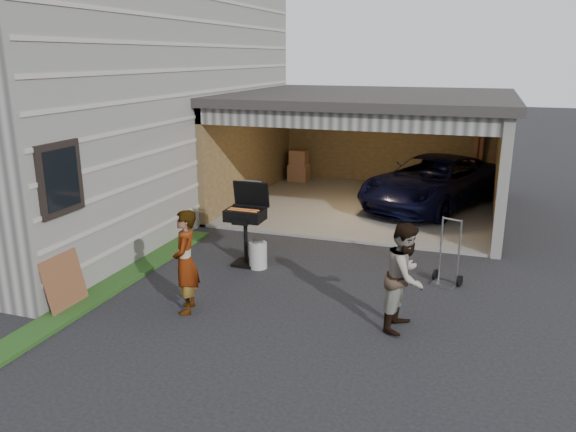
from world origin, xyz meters
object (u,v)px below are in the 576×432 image
(woman, at_px, (185,262))
(man, at_px, (405,276))
(hand_truck, at_px, (447,272))
(propane_tank, at_px, (258,255))
(plywood_panel, at_px, (65,282))
(minivan, at_px, (433,184))
(bbq_grill, at_px, (246,218))

(woman, relative_size, man, 1.02)
(woman, xyz_separation_m, hand_truck, (3.67, 2.37, -0.57))
(man, height_order, propane_tank, man)
(plywood_panel, distance_m, hand_truck, 6.21)
(hand_truck, bearing_deg, woman, -126.47)
(minivan, relative_size, hand_truck, 3.92)
(bbq_grill, distance_m, hand_truck, 3.68)
(man, bearing_deg, hand_truck, -5.04)
(hand_truck, bearing_deg, minivan, 118.83)
(propane_tank, distance_m, hand_truck, 3.35)
(woman, distance_m, hand_truck, 4.41)
(minivan, height_order, bbq_grill, bbq_grill)
(bbq_grill, height_order, plywood_panel, bbq_grill)
(minivan, xyz_separation_m, hand_truck, (0.72, -5.03, -0.41))
(propane_tank, bearing_deg, man, -27.89)
(woman, bearing_deg, plywood_panel, -93.40)
(plywood_panel, bearing_deg, man, 12.07)
(woman, distance_m, man, 3.23)
(propane_tank, bearing_deg, hand_truck, 5.75)
(woman, xyz_separation_m, propane_tank, (0.34, 2.04, -0.55))
(bbq_grill, xyz_separation_m, propane_tank, (0.28, -0.12, -0.66))
(hand_truck, bearing_deg, bbq_grill, -155.92)
(woman, height_order, propane_tank, woman)
(bbq_grill, bearing_deg, propane_tank, -23.35)
(bbq_grill, xyz_separation_m, hand_truck, (3.61, 0.22, -0.68))
(woman, xyz_separation_m, plywood_panel, (-1.81, -0.54, -0.37))
(propane_tank, relative_size, plywood_panel, 0.56)
(man, bearing_deg, minivan, 11.63)
(minivan, height_order, plywood_panel, minivan)
(woman, relative_size, plywood_panel, 1.83)
(man, relative_size, hand_truck, 1.34)
(propane_tank, bearing_deg, plywood_panel, -129.82)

